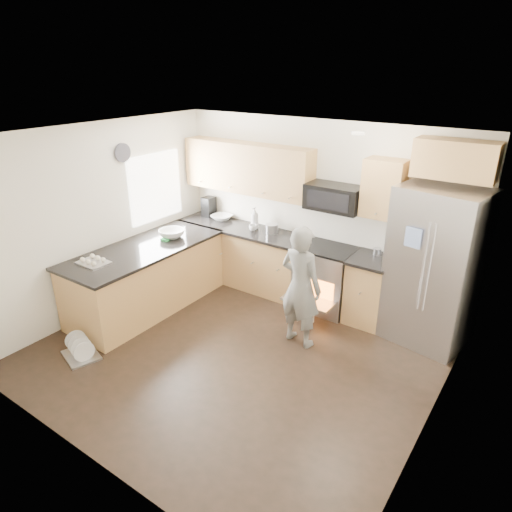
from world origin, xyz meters
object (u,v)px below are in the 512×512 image
Objects in this scene: dish_rack at (81,351)px; person at (301,287)px; refrigerator at (434,267)px; stove_range at (326,264)px.

person is at bearing 41.92° from dish_rack.
refrigerator is 3.71× the size of dish_rack.
stove_range is 0.90× the size of refrigerator.
stove_range is at bearing -170.30° from refrigerator.
refrigerator reaches higher than person.
refrigerator is 4.40m from dish_rack.
dish_rack is at bearing -123.69° from stove_range.
dish_rack is at bearing -130.16° from refrigerator.
stove_range is 3.40m from dish_rack.
refrigerator is 1.63m from person.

